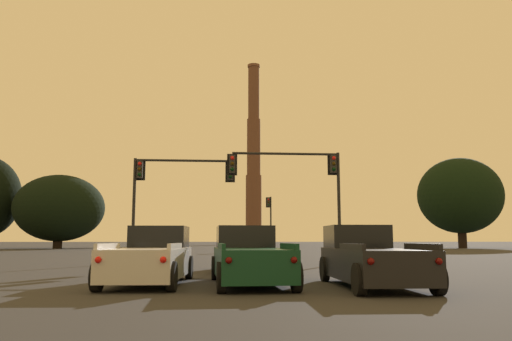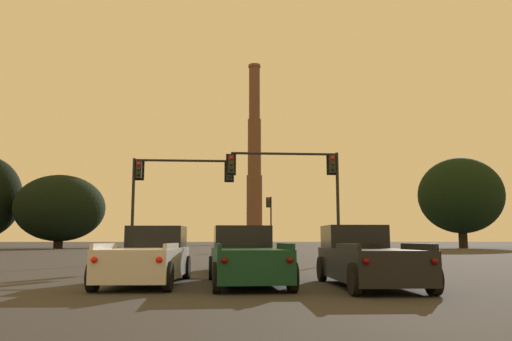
% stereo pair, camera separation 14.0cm
% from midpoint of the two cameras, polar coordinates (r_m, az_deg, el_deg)
% --- Properties ---
extents(pickup_truck_left_lane_second, '(2.42, 5.58, 1.82)m').
position_cam_midpoint_polar(pickup_truck_left_lane_second, '(16.24, -12.05, -9.70)').
color(pickup_truck_left_lane_second, silver).
rests_on(pickup_truck_left_lane_second, ground_plane).
extents(pickup_truck_right_lane_second, '(2.30, 5.54, 1.82)m').
position_cam_midpoint_polar(pickup_truck_right_lane_second, '(15.35, 12.55, -9.81)').
color(pickup_truck_right_lane_second, black).
rests_on(pickup_truck_right_lane_second, ground_plane).
extents(sedan_center_lane_front, '(2.16, 4.77, 1.43)m').
position_cam_midpoint_polar(sedan_center_lane_front, '(21.80, -2.27, -9.72)').
color(sedan_center_lane_front, black).
rests_on(sedan_center_lane_front, ground_plane).
extents(pickup_truck_center_lane_second, '(2.39, 5.58, 1.82)m').
position_cam_midpoint_polar(pickup_truck_center_lane_second, '(15.65, -1.07, -9.95)').
color(pickup_truck_center_lane_second, '#0F3823').
rests_on(pickup_truck_center_lane_second, ground_plane).
extents(traffic_light_far_right, '(0.78, 0.50, 6.53)m').
position_cam_midpoint_polar(traffic_light_far_right, '(60.63, 1.52, -5.15)').
color(traffic_light_far_right, black).
rests_on(traffic_light_far_right, ground_plane).
extents(traffic_light_overhead_left, '(6.13, 0.50, 6.15)m').
position_cam_midpoint_polar(traffic_light_overhead_left, '(30.03, -10.11, -1.34)').
color(traffic_light_overhead_left, black).
rests_on(traffic_light_overhead_left, ground_plane).
extents(traffic_light_overhead_right, '(6.63, 0.50, 6.37)m').
position_cam_midpoint_polar(traffic_light_overhead_right, '(28.76, 5.12, -0.77)').
color(traffic_light_overhead_right, black).
rests_on(traffic_light_overhead_right, ground_plane).
extents(smokestack, '(6.92, 6.92, 50.68)m').
position_cam_midpoint_polar(smokestack, '(137.79, -0.30, -0.18)').
color(smokestack, '#523427').
rests_on(smokestack, ground_plane).
extents(treeline_right_mid, '(13.57, 12.21, 14.62)m').
position_cam_midpoint_polar(treeline_right_mid, '(87.74, 22.24, -2.67)').
color(treeline_right_mid, black).
rests_on(treeline_right_mid, ground_plane).
extents(treeline_center_right, '(13.46, 12.12, 11.22)m').
position_cam_midpoint_polar(treeline_center_right, '(82.07, -21.60, -4.01)').
color(treeline_center_right, black).
rests_on(treeline_center_right, ground_plane).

